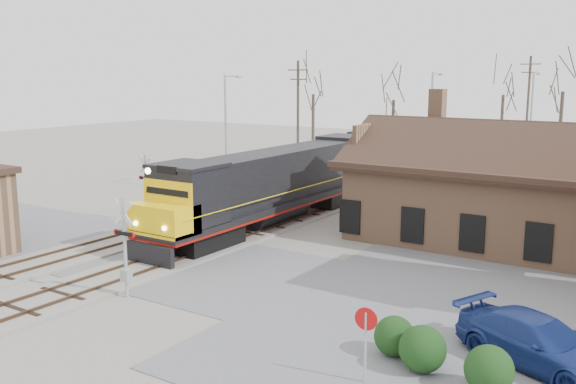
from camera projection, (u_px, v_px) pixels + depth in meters
name	position (u px, v px, depth m)	size (l,w,h in m)	color
ground	(168.00, 260.00, 30.44)	(140.00, 140.00, 0.00)	gray
road	(168.00, 260.00, 30.44)	(60.00, 9.00, 0.03)	#5B5B60
track_main	(326.00, 206.00, 42.77)	(3.40, 90.00, 0.24)	gray
track_siding	(270.00, 198.00, 45.20)	(3.40, 90.00, 0.24)	gray
depot	(497.00, 197.00, 33.42)	(15.20, 9.31, 7.90)	#A07152
locomotive_lead	(269.00, 186.00, 36.89)	(3.04, 20.39, 4.53)	black
locomotive_trailing	(409.00, 150.00, 53.89)	(3.04, 20.39, 4.29)	black
crossbuck_near	(125.00, 251.00, 25.08)	(1.15, 0.30, 4.02)	#A5A8AD
crossbuck_far	(146.00, 190.00, 38.19)	(1.15, 0.30, 4.03)	#A5A8AD
do_not_enter_sign	(366.00, 331.00, 18.08)	(0.68, 0.11, 2.28)	#A5A8AD
parked_car	(538.00, 342.00, 19.30)	(2.14, 5.27, 1.53)	navy
hedge_a	(394.00, 336.00, 20.06)	(1.28, 1.28, 1.28)	black
hedge_b	(422.00, 349.00, 18.96)	(1.42, 1.42, 1.42)	black
hedge_c	(489.00, 370.00, 17.68)	(1.37, 1.37, 1.37)	black
streetlight_a	(227.00, 127.00, 47.41)	(0.25, 2.04, 8.68)	#A5A8AD
streetlight_b	(431.00, 126.00, 47.10)	(0.25, 2.04, 8.85)	#A5A8AD
streetlight_c	(531.00, 120.00, 52.71)	(0.25, 2.04, 8.90)	#A5A8AD
utility_pole_a	(298.00, 115.00, 56.14)	(2.00, 0.24, 9.85)	#382D23
utility_pole_b	(528.00, 107.00, 64.14)	(2.00, 0.24, 10.47)	#382D23
tree_a	(313.00, 83.00, 64.83)	(4.46, 4.46, 10.93)	#382D23
tree_b	(394.00, 90.00, 63.96)	(4.11, 4.11, 10.06)	#382D23
tree_c	(504.00, 84.00, 65.21)	(4.41, 4.41, 10.81)	#382D23
tree_d	(564.00, 78.00, 56.10)	(4.80, 4.80, 11.75)	#382D23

